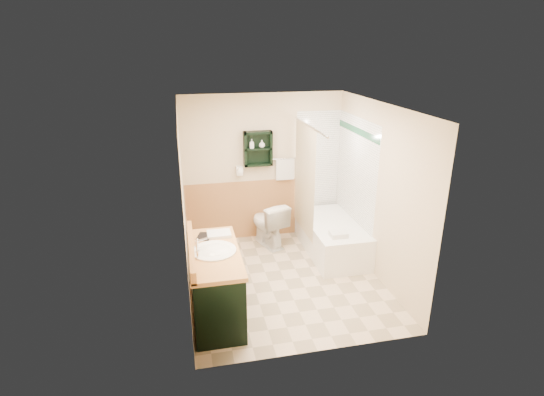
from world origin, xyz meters
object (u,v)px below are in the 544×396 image
(toilet, at_px, (268,224))
(hair_dryer, at_px, (239,171))
(soap_bottle_b, at_px, (262,145))
(vanity, at_px, (216,283))
(soap_bottle_a, at_px, (252,146))
(wall_shelf, at_px, (258,149))
(bathtub, at_px, (332,238))
(vanity_book, at_px, (197,229))

(toilet, bearing_deg, hair_dryer, -55.13)
(soap_bottle_b, bearing_deg, vanity, -115.66)
(vanity, distance_m, soap_bottle_a, 2.45)
(wall_shelf, height_order, soap_bottle_a, wall_shelf)
(hair_dryer, distance_m, soap_bottle_b, 0.55)
(vanity, height_order, toilet, vanity)
(hair_dryer, relative_size, bathtub, 0.16)
(toilet, relative_size, soap_bottle_a, 5.25)
(hair_dryer, relative_size, vanity, 0.18)
(vanity, relative_size, toilet, 1.80)
(wall_shelf, relative_size, vanity, 0.41)
(wall_shelf, distance_m, soap_bottle_b, 0.09)
(wall_shelf, distance_m, vanity_book, 1.99)
(hair_dryer, bearing_deg, soap_bottle_b, -4.72)
(hair_dryer, xyz_separation_m, soap_bottle_a, (0.20, -0.03, 0.40))
(vanity, height_order, bathtub, vanity)
(vanity, bearing_deg, soap_bottle_b, 64.34)
(bathtub, height_order, soap_bottle_a, soap_bottle_a)
(wall_shelf, relative_size, hair_dryer, 2.29)
(soap_bottle_b, bearing_deg, hair_dryer, 175.28)
(hair_dryer, distance_m, soap_bottle_a, 0.45)
(wall_shelf, bearing_deg, hair_dryer, 175.24)
(wall_shelf, bearing_deg, toilet, -68.91)
(vanity, relative_size, vanity_book, 6.02)
(toilet, bearing_deg, soap_bottle_a, -71.55)
(bathtub, height_order, vanity_book, vanity_book)
(vanity_book, relative_size, soap_bottle_b, 1.84)
(hair_dryer, height_order, toilet, hair_dryer)
(vanity_book, bearing_deg, wall_shelf, 72.66)
(hair_dryer, relative_size, soap_bottle_b, 1.98)
(hair_dryer, xyz_separation_m, vanity_book, (-0.76, -1.60, -0.24))
(bathtub, distance_m, soap_bottle_b, 1.83)
(wall_shelf, bearing_deg, vanity_book, -123.94)
(wall_shelf, height_order, bathtub, wall_shelf)
(bathtub, xyz_separation_m, vanity_book, (-2.08, -0.81, 0.71))
(soap_bottle_b, bearing_deg, toilet, -81.23)
(soap_bottle_b, bearing_deg, vanity_book, -125.59)
(hair_dryer, height_order, soap_bottle_a, soap_bottle_a)
(bathtub, xyz_separation_m, soap_bottle_a, (-1.12, 0.76, 1.34))
(hair_dryer, bearing_deg, vanity_book, -115.41)
(vanity, height_order, soap_bottle_b, soap_bottle_b)
(toilet, height_order, soap_bottle_a, soap_bottle_a)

